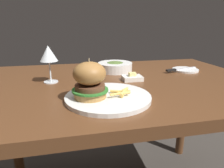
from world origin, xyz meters
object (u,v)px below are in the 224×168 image
at_px(bread_plate, 185,70).
at_px(table_knife, 179,69).
at_px(main_plate, 108,97).
at_px(butter_dish, 132,78).
at_px(wine_glass, 49,55).
at_px(soup_bowl, 115,66).
at_px(burger_sandwich, 90,80).

relative_size(bread_plate, table_knife, 0.67).
xyz_separation_m(main_plate, butter_dish, (0.15, 0.21, 0.00)).
bearing_deg(table_knife, wine_glass, -174.77).
height_order(wine_glass, table_knife, wine_glass).
bearing_deg(soup_bowl, bread_plate, -10.96).
bearing_deg(bread_plate, butter_dish, -160.93).
distance_m(main_plate, burger_sandwich, 0.09).
distance_m(main_plate, wine_glass, 0.35).
bearing_deg(bread_plate, burger_sandwich, -149.39).
height_order(wine_glass, soup_bowl, wine_glass).
bearing_deg(wine_glass, soup_bowl, 24.32).
bearing_deg(butter_dish, main_plate, -126.45).
bearing_deg(wine_glass, burger_sandwich, -60.23).
bearing_deg(burger_sandwich, bread_plate, 30.61).
bearing_deg(soup_bowl, main_plate, -106.26).
xyz_separation_m(main_plate, wine_glass, (-0.21, 0.25, 0.12)).
bearing_deg(bread_plate, wine_glass, -174.04).
height_order(wine_glass, butter_dish, wine_glass).
xyz_separation_m(bread_plate, butter_dish, (-0.34, -0.12, 0.01)).
distance_m(main_plate, soup_bowl, 0.41).
relative_size(wine_glass, table_knife, 0.78).
bearing_deg(table_knife, soup_bowl, 165.29).
relative_size(main_plate, soup_bowl, 1.61).
relative_size(burger_sandwich, soup_bowl, 0.72).
bearing_deg(wine_glass, butter_dish, -7.09).
bearing_deg(main_plate, bread_plate, 33.29).
distance_m(main_plate, bread_plate, 0.59).
height_order(bread_plate, soup_bowl, soup_bowl).
distance_m(burger_sandwich, wine_glass, 0.30).
xyz_separation_m(burger_sandwich, wine_glass, (-0.15, 0.26, 0.05)).
distance_m(wine_glass, soup_bowl, 0.37).
relative_size(main_plate, wine_glass, 1.84).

